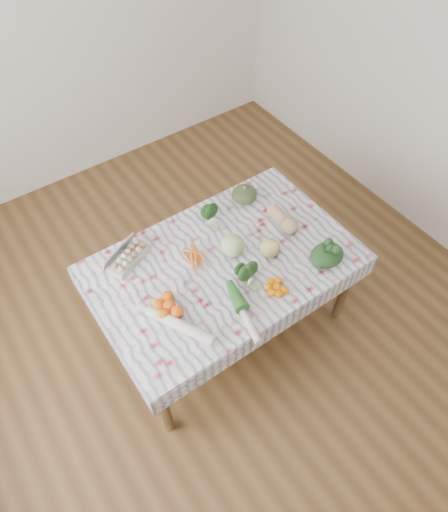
{
  "coord_description": "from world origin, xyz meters",
  "views": [
    {
      "loc": [
        -1.02,
        -1.45,
        3.04
      ],
      "look_at": [
        0.0,
        0.0,
        0.82
      ],
      "focal_mm": 32.0,
      "sensor_mm": 36.0,
      "label": 1
    }
  ],
  "objects_px": {
    "dining_table": "(224,270)",
    "butternut_squash": "(283,219)",
    "grapefruit": "(270,248)",
    "cabbage": "(233,245)",
    "kabocha_squash": "(244,194)",
    "egg_carton": "(130,258)"
  },
  "relations": [
    {
      "from": "egg_carton",
      "to": "kabocha_squash",
      "type": "relative_size",
      "value": 1.62
    },
    {
      "from": "kabocha_squash",
      "to": "egg_carton",
      "type": "bearing_deg",
      "value": -177.9
    },
    {
      "from": "egg_carton",
      "to": "grapefruit",
      "type": "bearing_deg",
      "value": -55.02
    },
    {
      "from": "dining_table",
      "to": "cabbage",
      "type": "distance_m",
      "value": 0.18
    },
    {
      "from": "kabocha_squash",
      "to": "cabbage",
      "type": "bearing_deg",
      "value": -135.53
    },
    {
      "from": "cabbage",
      "to": "grapefruit",
      "type": "relative_size",
      "value": 1.21
    },
    {
      "from": "grapefruit",
      "to": "butternut_squash",
      "type": "bearing_deg",
      "value": 32.23
    },
    {
      "from": "kabocha_squash",
      "to": "grapefruit",
      "type": "xyz_separation_m",
      "value": [
        -0.16,
        -0.49,
        0.01
      ]
    },
    {
      "from": "egg_carton",
      "to": "cabbage",
      "type": "xyz_separation_m",
      "value": [
        0.57,
        -0.31,
        0.04
      ]
    },
    {
      "from": "kabocha_squash",
      "to": "grapefruit",
      "type": "relative_size",
      "value": 1.4
    },
    {
      "from": "dining_table",
      "to": "grapefruit",
      "type": "distance_m",
      "value": 0.33
    },
    {
      "from": "dining_table",
      "to": "kabocha_squash",
      "type": "relative_size",
      "value": 9.05
    },
    {
      "from": "butternut_squash",
      "to": "cabbage",
      "type": "bearing_deg",
      "value": -175.79
    },
    {
      "from": "butternut_squash",
      "to": "grapefruit",
      "type": "bearing_deg",
      "value": -144.19
    },
    {
      "from": "kabocha_squash",
      "to": "grapefruit",
      "type": "distance_m",
      "value": 0.51
    },
    {
      "from": "butternut_squash",
      "to": "grapefruit",
      "type": "xyz_separation_m",
      "value": [
        -0.23,
        -0.15,
        0.01
      ]
    },
    {
      "from": "butternut_squash",
      "to": "egg_carton",
      "type": "bearing_deg",
      "value": 166.43
    },
    {
      "from": "dining_table",
      "to": "butternut_squash",
      "type": "relative_size",
      "value": 6.43
    },
    {
      "from": "egg_carton",
      "to": "kabocha_squash",
      "type": "height_order",
      "value": "kabocha_squash"
    },
    {
      "from": "cabbage",
      "to": "butternut_squash",
      "type": "xyz_separation_m",
      "value": [
        0.42,
        0.0,
        -0.02
      ]
    },
    {
      "from": "cabbage",
      "to": "butternut_squash",
      "type": "distance_m",
      "value": 0.42
    },
    {
      "from": "dining_table",
      "to": "kabocha_squash",
      "type": "height_order",
      "value": "kabocha_squash"
    }
  ]
}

